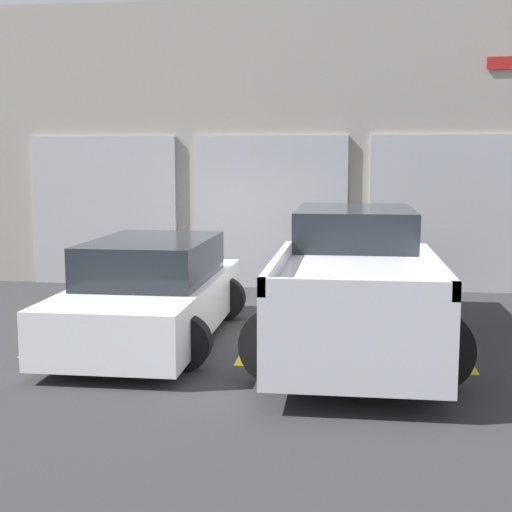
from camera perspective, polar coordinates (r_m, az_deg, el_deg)
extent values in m
plane|color=#2D2D30|center=(10.73, 0.50, -5.33)|extent=(28.00, 28.00, 0.00)
cube|color=#9E9389|center=(13.74, 2.20, 8.77)|extent=(14.87, 0.60, 5.35)
cube|color=#ADADB2|center=(14.19, -12.06, 3.56)|extent=(2.86, 0.08, 2.87)
cube|color=#ADADB2|center=(13.45, 1.19, 3.51)|extent=(2.86, 0.08, 2.87)
cube|color=#ADADB2|center=(13.49, 15.13, 3.26)|extent=(2.86, 0.08, 2.87)
cube|color=silver|center=(9.33, 7.88, -3.00)|extent=(1.84, 5.50, 0.91)
cube|color=#1E2328|center=(10.72, 7.91, 2.35)|extent=(1.69, 2.47, 0.55)
cube|color=silver|center=(8.05, 1.74, -0.67)|extent=(0.08, 3.02, 0.18)
cube|color=silver|center=(8.07, 14.25, -0.89)|extent=(0.08, 3.02, 0.18)
cube|color=silver|center=(6.56, 8.11, -2.66)|extent=(1.84, 0.08, 0.18)
cylinder|color=black|center=(11.07, 3.61, -2.62)|extent=(0.88, 0.22, 0.88)
cylinder|color=black|center=(11.08, 11.99, -2.76)|extent=(0.88, 0.22, 0.88)
cylinder|color=black|center=(7.75, 1.89, -7.09)|extent=(0.88, 0.22, 0.88)
cylinder|color=black|center=(7.77, 13.94, -7.28)|extent=(0.88, 0.22, 0.88)
cube|color=white|center=(9.73, -8.34, -3.88)|extent=(1.72, 4.31, 0.67)
cube|color=#1E2328|center=(9.73, -8.23, -0.24)|extent=(1.51, 2.37, 0.55)
cylinder|color=black|center=(11.23, -10.16, -3.18)|extent=(0.65, 0.22, 0.65)
cylinder|color=black|center=(10.87, -2.58, -3.42)|extent=(0.65, 0.22, 0.65)
cylinder|color=black|center=(8.78, -15.46, -6.38)|extent=(0.65, 0.22, 0.65)
cylinder|color=black|center=(8.32, -5.81, -6.92)|extent=(0.65, 0.22, 0.65)
cube|color=gold|center=(10.28, -15.61, -6.17)|extent=(0.12, 2.20, 0.01)
cube|color=gold|center=(9.56, -0.39, -6.92)|extent=(0.12, 2.20, 0.01)
cube|color=gold|center=(9.59, 15.98, -7.19)|extent=(0.12, 2.20, 0.01)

